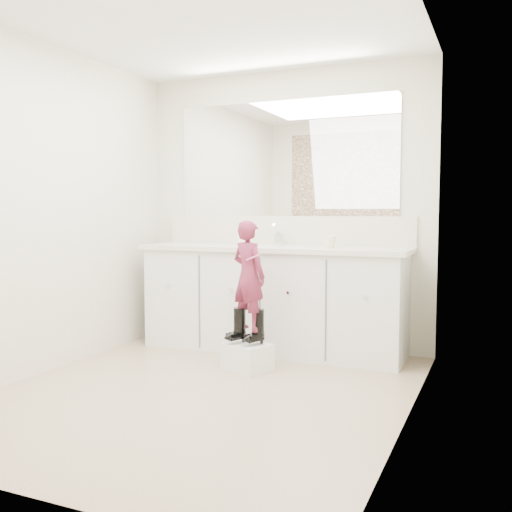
% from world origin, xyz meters
% --- Properties ---
extents(floor, '(3.00, 3.00, 0.00)m').
position_xyz_m(floor, '(0.00, 0.00, 0.00)').
color(floor, '#886C59').
rests_on(floor, ground).
extents(ceiling, '(3.00, 3.00, 0.00)m').
position_xyz_m(ceiling, '(0.00, 0.00, 2.40)').
color(ceiling, white).
rests_on(ceiling, wall_back).
extents(wall_back, '(2.60, 0.00, 2.60)m').
position_xyz_m(wall_back, '(0.00, 1.50, 1.20)').
color(wall_back, beige).
rests_on(wall_back, floor).
extents(wall_front, '(2.60, 0.00, 2.60)m').
position_xyz_m(wall_front, '(0.00, -1.50, 1.20)').
color(wall_front, beige).
rests_on(wall_front, floor).
extents(wall_left, '(0.00, 3.00, 3.00)m').
position_xyz_m(wall_left, '(-1.30, 0.00, 1.20)').
color(wall_left, beige).
rests_on(wall_left, floor).
extents(wall_right, '(0.00, 3.00, 3.00)m').
position_xyz_m(wall_right, '(1.30, 0.00, 1.20)').
color(wall_right, beige).
rests_on(wall_right, floor).
extents(vanity_cabinet, '(2.20, 0.55, 0.85)m').
position_xyz_m(vanity_cabinet, '(0.00, 1.23, 0.42)').
color(vanity_cabinet, silver).
rests_on(vanity_cabinet, floor).
extents(countertop, '(2.28, 0.58, 0.04)m').
position_xyz_m(countertop, '(0.00, 1.21, 0.87)').
color(countertop, beige).
rests_on(countertop, vanity_cabinet).
extents(backsplash, '(2.28, 0.03, 0.25)m').
position_xyz_m(backsplash, '(0.00, 1.49, 1.02)').
color(backsplash, beige).
rests_on(backsplash, countertop).
extents(mirror, '(2.00, 0.02, 1.00)m').
position_xyz_m(mirror, '(0.00, 1.49, 1.64)').
color(mirror, white).
rests_on(mirror, wall_back).
extents(dot_panel, '(2.00, 0.01, 1.20)m').
position_xyz_m(dot_panel, '(0.00, -1.49, 1.65)').
color(dot_panel, '#472819').
rests_on(dot_panel, wall_front).
extents(faucet, '(0.08, 0.08, 0.10)m').
position_xyz_m(faucet, '(0.00, 1.38, 0.94)').
color(faucet, silver).
rests_on(faucet, countertop).
extents(cup, '(0.12, 0.12, 0.10)m').
position_xyz_m(cup, '(0.51, 1.17, 0.94)').
color(cup, beige).
rests_on(cup, countertop).
extents(soap_bottle, '(0.12, 0.13, 0.21)m').
position_xyz_m(soap_bottle, '(-0.26, 1.20, 0.99)').
color(soap_bottle, silver).
rests_on(soap_bottle, countertop).
extents(step_stool, '(0.39, 0.36, 0.20)m').
position_xyz_m(step_stool, '(0.06, 0.58, 0.10)').
color(step_stool, white).
rests_on(step_stool, floor).
extents(boot_left, '(0.15, 0.20, 0.26)m').
position_xyz_m(boot_left, '(-0.02, 0.60, 0.33)').
color(boot_left, black).
rests_on(boot_left, step_stool).
extents(boot_right, '(0.15, 0.20, 0.26)m').
position_xyz_m(boot_right, '(0.13, 0.60, 0.33)').
color(boot_right, black).
rests_on(boot_right, step_stool).
extents(toddler, '(0.35, 0.29, 0.81)m').
position_xyz_m(toddler, '(0.06, 0.60, 0.71)').
color(toddler, '#AB3462').
rests_on(toddler, step_stool).
extents(toothbrush, '(0.13, 0.06, 0.06)m').
position_xyz_m(toothbrush, '(0.13, 0.52, 0.85)').
color(toothbrush, pink).
rests_on(toothbrush, toddler).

